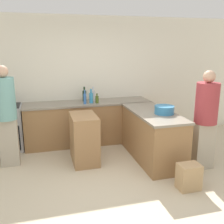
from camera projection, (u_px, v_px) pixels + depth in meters
The scene contains 15 objects.
ground_plane at pixel (113, 188), 3.92m from camera, with size 14.00×14.00×0.00m, color beige.
wall_back at pixel (84, 79), 5.80m from camera, with size 8.00×0.06×2.70m.
counter_back at pixel (88, 122), 5.69m from camera, with size 2.69×0.68×0.91m.
counter_peninsula at pixel (152, 135), 4.88m from camera, with size 0.69×1.67×0.91m.
range_oven at pixel (6, 128), 5.29m from camera, with size 0.67×0.59×0.92m.
island_table at pixel (84, 138), 4.75m from camera, with size 0.45×0.75×0.88m.
mixing_bowl at pixel (164, 110), 4.60m from camera, with size 0.34×0.34×0.14m.
water_bottle_blue at pixel (85, 98), 5.36m from camera, with size 0.06×0.06×0.29m.
olive_oil_bottle at pixel (97, 99), 5.48m from camera, with size 0.07×0.07×0.20m.
vinegar_bottle_clear at pixel (93, 95), 5.66m from camera, with size 0.07×0.07×0.31m.
wine_bottle_dark at pixel (84, 95), 5.65m from camera, with size 0.08×0.08×0.31m.
dish_soap_bottle at pixel (91, 97), 5.45m from camera, with size 0.08×0.08×0.30m.
person_by_range at pixel (6, 113), 4.47m from camera, with size 0.35×0.35×1.76m.
person_at_peninsula at pixel (206, 117), 4.37m from camera, with size 0.38×0.38×1.69m.
paper_bag at pixel (189, 177), 3.86m from camera, with size 0.32×0.24×0.39m.
Camera 1 is at (-0.93, -3.39, 2.08)m, focal length 42.00 mm.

